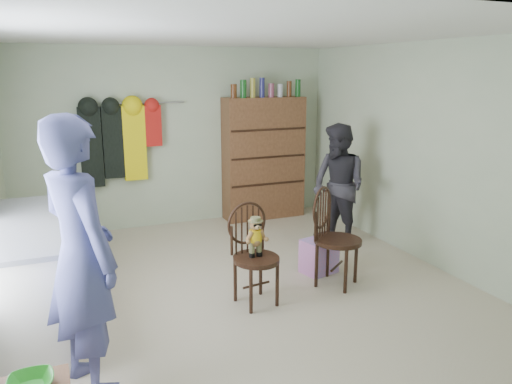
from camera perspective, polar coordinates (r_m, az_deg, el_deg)
name	(u,v)px	position (r m, az deg, el deg)	size (l,w,h in m)	color
ground_plane	(241,288)	(5.21, -1.72, -10.95)	(5.00, 5.00, 0.00)	beige
room_walls	(222,129)	(5.27, -3.93, 7.19)	(5.00, 5.00, 5.00)	beige
counter	(28,275)	(4.75, -24.57, -8.58)	(0.64, 1.86, 0.94)	silver
bowl	(31,383)	(3.04, -24.36, -19.24)	(0.23, 0.23, 0.06)	green
chair_front	(254,247)	(4.72, -0.28, -6.28)	(0.49, 0.49, 0.97)	black
chair_far	(332,233)	(5.19, 8.71, -4.66)	(0.64, 0.64, 1.03)	black
striped_bag	(319,256)	(5.57, 7.21, -7.27)	(0.36, 0.28, 0.38)	pink
person_left	(81,257)	(3.56, -19.40, -7.03)	(0.70, 0.46, 1.92)	#454880
person_right	(339,186)	(6.31, 9.42, 0.70)	(0.75, 0.59, 1.55)	#2D2B33
dresser	(264,157)	(7.44, 0.88, 3.96)	(1.20, 0.39, 2.08)	brown
coat_rack	(118,142)	(6.92, -15.45, 5.55)	(1.42, 0.12, 1.09)	#99999E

